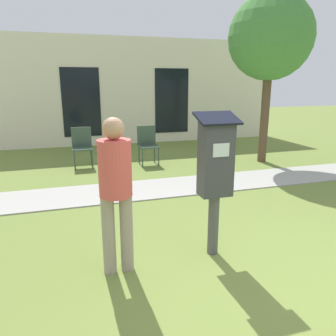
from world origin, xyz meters
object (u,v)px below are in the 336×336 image
at_px(outdoor_chair_left, 82,144).
at_px(person_standing, 116,185).
at_px(outdoor_chair_middle, 148,142).
at_px(parking_meter, 215,167).

bearing_deg(outdoor_chair_left, person_standing, -69.18).
relative_size(outdoor_chair_left, outdoor_chair_middle, 1.00).
height_order(person_standing, outdoor_chair_left, person_standing).
bearing_deg(parking_meter, outdoor_chair_left, 104.93).
distance_m(person_standing, outdoor_chair_left, 4.56).
height_order(parking_meter, outdoor_chair_middle, parking_meter).
relative_size(person_standing, outdoor_chair_middle, 1.76).
relative_size(parking_meter, person_standing, 1.01).
distance_m(person_standing, outdoor_chair_middle, 4.57).
xyz_separation_m(person_standing, outdoor_chair_middle, (1.36, 4.35, -0.40)).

